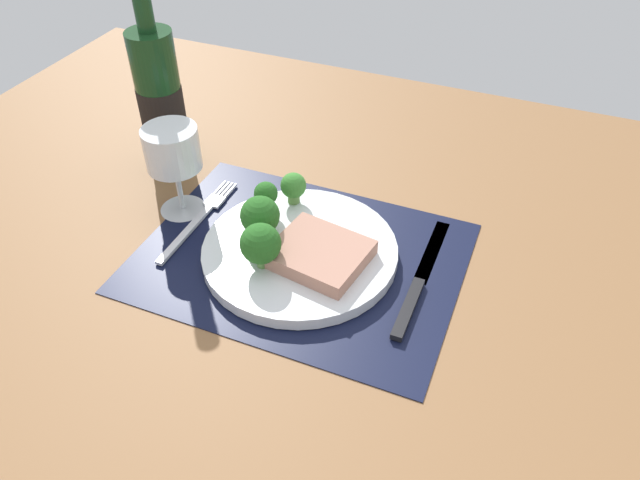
{
  "coord_description": "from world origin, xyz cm",
  "views": [
    {
      "loc": [
        24.54,
        -52.86,
        53.49
      ],
      "look_at": [
        1.89,
        2.24,
        1.9
      ],
      "focal_mm": 34.0,
      "sensor_mm": 36.0,
      "label": 1
    }
  ],
  "objects_px": {
    "wine_glass": "(173,153)",
    "plate": "(300,252)",
    "fork": "(199,219)",
    "steak": "(319,254)",
    "wine_bottle": "(161,101)",
    "knife": "(418,284)"
  },
  "relations": [
    {
      "from": "steak",
      "to": "fork",
      "type": "distance_m",
      "value": 0.2
    },
    {
      "from": "steak",
      "to": "fork",
      "type": "xyz_separation_m",
      "value": [
        -0.19,
        0.03,
        -0.02
      ]
    },
    {
      "from": "knife",
      "to": "wine_bottle",
      "type": "height_order",
      "value": "wine_bottle"
    },
    {
      "from": "steak",
      "to": "wine_bottle",
      "type": "distance_m",
      "value": 0.34
    },
    {
      "from": "plate",
      "to": "fork",
      "type": "bearing_deg",
      "value": 174.94
    },
    {
      "from": "knife",
      "to": "wine_bottle",
      "type": "distance_m",
      "value": 0.46
    },
    {
      "from": "plate",
      "to": "knife",
      "type": "relative_size",
      "value": 1.1
    },
    {
      "from": "plate",
      "to": "knife",
      "type": "xyz_separation_m",
      "value": [
        0.16,
        0.01,
        -0.0
      ]
    },
    {
      "from": "fork",
      "to": "knife",
      "type": "bearing_deg",
      "value": -2.28
    },
    {
      "from": "knife",
      "to": "wine_glass",
      "type": "xyz_separation_m",
      "value": [
        -0.35,
        0.03,
        0.09
      ]
    },
    {
      "from": "steak",
      "to": "wine_bottle",
      "type": "relative_size",
      "value": 0.36
    },
    {
      "from": "plate",
      "to": "wine_glass",
      "type": "relative_size",
      "value": 1.92
    },
    {
      "from": "plate",
      "to": "wine_bottle",
      "type": "bearing_deg",
      "value": 156.24
    },
    {
      "from": "wine_bottle",
      "to": "wine_glass",
      "type": "height_order",
      "value": "wine_bottle"
    },
    {
      "from": "fork",
      "to": "knife",
      "type": "height_order",
      "value": "knife"
    },
    {
      "from": "knife",
      "to": "fork",
      "type": "bearing_deg",
      "value": 177.09
    },
    {
      "from": "plate",
      "to": "steak",
      "type": "bearing_deg",
      "value": -21.3
    },
    {
      "from": "wine_glass",
      "to": "plate",
      "type": "bearing_deg",
      "value": -8.78
    },
    {
      "from": "steak",
      "to": "wine_glass",
      "type": "height_order",
      "value": "wine_glass"
    },
    {
      "from": "wine_bottle",
      "to": "plate",
      "type": "bearing_deg",
      "value": -23.76
    },
    {
      "from": "plate",
      "to": "wine_glass",
      "type": "distance_m",
      "value": 0.22
    },
    {
      "from": "knife",
      "to": "wine_glass",
      "type": "relative_size",
      "value": 1.75
    }
  ]
}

